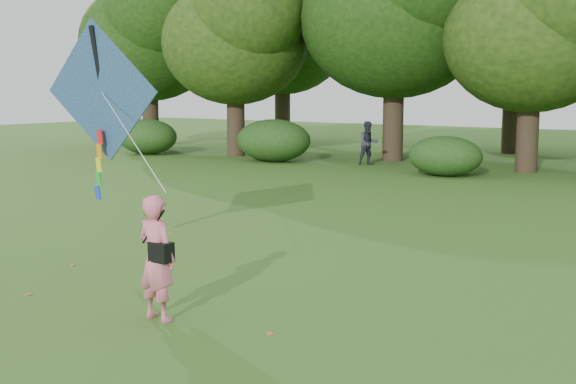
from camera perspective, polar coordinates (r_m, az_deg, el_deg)
The scene contains 7 objects.
ground at distance 9.63m, azimuth -5.35°, elevation -10.43°, with size 100.00×100.00×0.00m, color #265114.
man_kite_flyer at distance 9.74m, azimuth -10.35°, elevation -5.15°, with size 0.62×0.40×1.69m, color #E86D85.
bystander_left at distance 29.43m, azimuth 6.38°, elevation 3.85°, with size 0.86×0.67×1.77m, color #2A2D39.
crossbody_bag at distance 9.61m, azimuth -10.00°, elevation -4.63°, with size 0.43×0.20×0.69m.
flying_kite at distance 13.59m, azimuth -14.53°, elevation 7.53°, with size 5.08×2.62×3.28m.
shrub_band at distance 25.54m, azimuth 19.56°, elevation 2.72°, with size 39.15×3.22×1.88m.
fallen_leaves at distance 10.78m, azimuth 2.61°, elevation -8.33°, with size 10.39×13.95×0.01m.
Camera 1 is at (5.90, -6.97, 3.06)m, focal length 45.00 mm.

